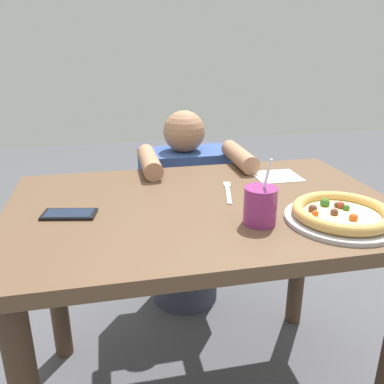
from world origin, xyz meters
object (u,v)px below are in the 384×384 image
object	(u,v)px
fork	(228,191)
cell_phone	(69,214)
drink_cup_colored	(260,206)
diner_seated	(185,222)
pizza_near	(342,214)

from	to	relation	value
fork	cell_phone	xyz separation A→B (m)	(-0.50, -0.09, 0.00)
drink_cup_colored	fork	bearing A→B (deg)	92.86
diner_seated	drink_cup_colored	bearing A→B (deg)	-85.56
diner_seated	cell_phone	bearing A→B (deg)	-126.92
drink_cup_colored	cell_phone	size ratio (longest dim) A/B	1.12
pizza_near	drink_cup_colored	bearing A→B (deg)	171.19
fork	cell_phone	bearing A→B (deg)	-169.54
fork	cell_phone	world-z (taller)	cell_phone
pizza_near	fork	xyz separation A→B (m)	(-0.24, 0.29, -0.02)
cell_phone	diner_seated	size ratio (longest dim) A/B	0.17
fork	diner_seated	world-z (taller)	diner_seated
drink_cup_colored	pizza_near	bearing A→B (deg)	-8.81
drink_cup_colored	fork	world-z (taller)	drink_cup_colored
cell_phone	diner_seated	distance (m)	0.82
drink_cup_colored	fork	xyz separation A→B (m)	(-0.01, 0.25, -0.05)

